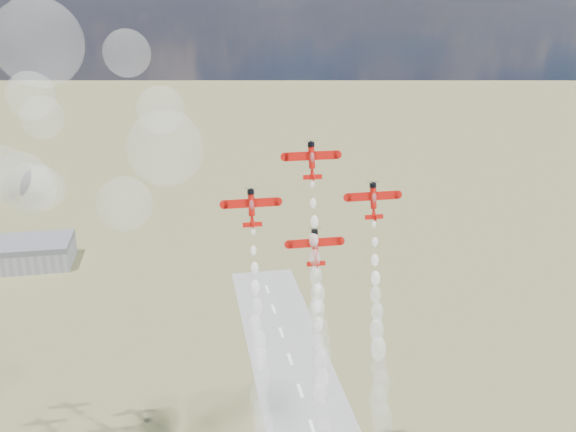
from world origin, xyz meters
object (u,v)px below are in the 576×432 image
Objects in this scene: hangar at (21,253)px; plane_left at (251,207)px; plane_slot at (315,246)px; plane_right at (373,200)px; plane_lead at (312,160)px.

hangar is 216.96m from plane_left.
plane_slot is at bearing -9.94° from plane_left.
plane_right is (28.95, 0.00, 0.00)m from plane_left.
hangar is at bearing 122.35° from plane_slot.
plane_left is 17.67m from plane_slot.
plane_left is (98.79, -176.27, 79.01)m from hangar.
plane_lead is 1.00× the size of plane_slot.
plane_lead is (113.27, -173.73, 88.82)m from hangar.
plane_lead reaches higher than plane_left.
plane_right is (127.74, -176.27, 79.01)m from hangar.
plane_lead is at bearing 9.94° from plane_left.
plane_left is at bearing -170.06° from plane_lead.
plane_lead is at bearing 90.00° from plane_slot.
plane_left is 1.00× the size of plane_right.
plane_slot is (0.00, -5.07, -19.62)m from plane_lead.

